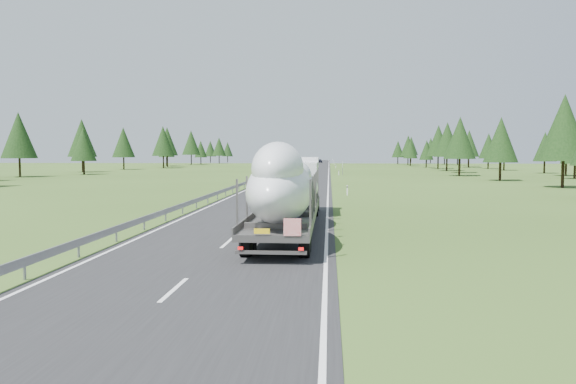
# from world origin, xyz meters

# --- Properties ---
(ground) EXTENTS (400.00, 400.00, 0.00)m
(ground) POSITION_xyz_m (0.00, 0.00, 0.00)
(ground) COLOR #2F4A18
(ground) RESTS_ON ground
(road_surface) EXTENTS (10.00, 400.00, 0.02)m
(road_surface) POSITION_xyz_m (0.00, 100.00, 0.01)
(road_surface) COLOR black
(road_surface) RESTS_ON ground
(guardrail) EXTENTS (0.10, 400.00, 0.76)m
(guardrail) POSITION_xyz_m (-5.30, 99.94, 0.60)
(guardrail) COLOR slate
(guardrail) RESTS_ON ground
(marker_posts) EXTENTS (0.13, 350.08, 1.00)m
(marker_posts) POSITION_xyz_m (6.50, 155.00, 0.54)
(marker_posts) COLOR silver
(marker_posts) RESTS_ON ground
(highway_sign) EXTENTS (0.08, 0.90, 2.60)m
(highway_sign) POSITION_xyz_m (7.20, 80.00, 1.81)
(highway_sign) COLOR slate
(highway_sign) RESTS_ON ground
(tree_line_right) EXTENTS (27.55, 257.14, 11.56)m
(tree_line_right) POSITION_xyz_m (39.24, 90.03, 6.60)
(tree_line_right) COLOR black
(tree_line_right) RESTS_ON ground
(tree_line_left) EXTENTS (15.52, 256.63, 12.11)m
(tree_line_left) POSITION_xyz_m (-43.97, 91.27, 6.94)
(tree_line_left) COLOR black
(tree_line_left) RESTS_ON ground
(boat_truck) EXTENTS (3.02, 21.10, 4.66)m
(boat_truck) POSITION_xyz_m (2.57, 4.05, 2.39)
(boat_truck) COLOR silver
(boat_truck) RESTS_ON ground
(distant_van) EXTENTS (2.95, 5.93, 1.61)m
(distant_van) POSITION_xyz_m (-1.64, 105.24, 0.81)
(distant_van) COLOR silver
(distant_van) RESTS_ON ground
(distant_car_dark) EXTENTS (2.12, 4.81, 1.61)m
(distant_car_dark) POSITION_xyz_m (0.71, 213.12, 0.81)
(distant_car_dark) COLOR black
(distant_car_dark) RESTS_ON ground
(distant_car_blue) EXTENTS (1.67, 4.39, 1.43)m
(distant_car_blue) POSITION_xyz_m (-2.21, 243.49, 0.72)
(distant_car_blue) COLOR #1A254A
(distant_car_blue) RESTS_ON ground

